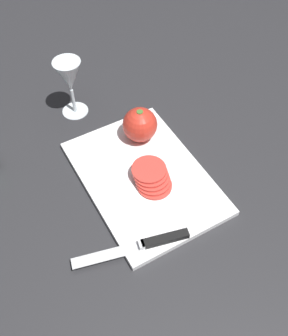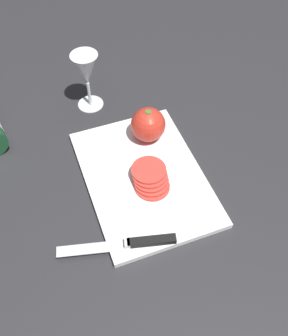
{
  "view_description": "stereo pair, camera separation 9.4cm",
  "coord_description": "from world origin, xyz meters",
  "px_view_note": "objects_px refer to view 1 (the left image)",
  "views": [
    {
      "loc": [
        0.57,
        -0.32,
        0.79
      ],
      "look_at": [
        0.06,
        -0.04,
        0.05
      ],
      "focal_mm": 42.0,
      "sensor_mm": 36.0,
      "label": 1
    },
    {
      "loc": [
        0.61,
        -0.24,
        0.79
      ],
      "look_at": [
        0.06,
        -0.04,
        0.05
      ],
      "focal_mm": 42.0,
      "sensor_mm": 36.0,
      "label": 2
    }
  ],
  "objects_px": {
    "wine_glass": "(69,79)",
    "tomato_slice_stack_near": "(152,177)",
    "whole_tomato": "(140,125)",
    "knife": "(152,242)"
  },
  "relations": [
    {
      "from": "knife",
      "to": "wine_glass",
      "type": "bearing_deg",
      "value": -79.28
    },
    {
      "from": "whole_tomato",
      "to": "knife",
      "type": "xyz_separation_m",
      "value": [
        0.29,
        -0.13,
        -0.04
      ]
    },
    {
      "from": "whole_tomato",
      "to": "tomato_slice_stack_near",
      "type": "relative_size",
      "value": 0.78
    },
    {
      "from": "whole_tomato",
      "to": "knife",
      "type": "relative_size",
      "value": 0.36
    },
    {
      "from": "wine_glass",
      "to": "tomato_slice_stack_near",
      "type": "distance_m",
      "value": 0.35
    },
    {
      "from": "whole_tomato",
      "to": "knife",
      "type": "bearing_deg",
      "value": -24.47
    },
    {
      "from": "knife",
      "to": "whole_tomato",
      "type": "bearing_deg",
      "value": -100.78
    },
    {
      "from": "knife",
      "to": "tomato_slice_stack_near",
      "type": "distance_m",
      "value": 0.17
    },
    {
      "from": "knife",
      "to": "tomato_slice_stack_near",
      "type": "bearing_deg",
      "value": -106.15
    },
    {
      "from": "wine_glass",
      "to": "tomato_slice_stack_near",
      "type": "bearing_deg",
      "value": 10.04
    }
  ]
}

